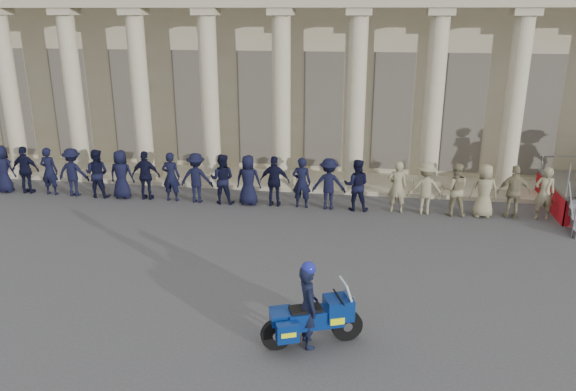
{
  "coord_description": "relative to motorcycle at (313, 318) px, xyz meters",
  "views": [
    {
      "loc": [
        1.95,
        -11.43,
        6.21
      ],
      "look_at": [
        -0.19,
        2.34,
        1.6
      ],
      "focal_mm": 35.0,
      "sensor_mm": 36.0,
      "label": 1
    }
  ],
  "objects": [
    {
      "name": "ground",
      "position": [
        -0.97,
        1.94,
        -0.57
      ],
      "size": [
        90.0,
        90.0,
        0.0
      ],
      "primitive_type": "plane",
      "color": "#3B3B3E",
      "rests_on": "ground"
    },
    {
      "name": "officer_rank",
      "position": [
        -3.02,
        7.93,
        0.28
      ],
      "size": [
        18.98,
        0.64,
        1.7
      ],
      "color": "black",
      "rests_on": "ground"
    },
    {
      "name": "building",
      "position": [
        -0.97,
        16.69,
        3.96
      ],
      "size": [
        40.0,
        12.5,
        9.0
      ],
      "color": "tan",
      "rests_on": "ground"
    },
    {
      "name": "motorcycle",
      "position": [
        0.0,
        0.0,
        0.0
      ],
      "size": [
        1.94,
        1.18,
        1.31
      ],
      "rotation": [
        0.0,
        0.0,
        0.38
      ],
      "color": "black",
      "rests_on": "ground"
    },
    {
      "name": "rider",
      "position": [
        -0.1,
        -0.04,
        0.31
      ],
      "size": [
        0.6,
        0.72,
        1.77
      ],
      "rotation": [
        0.0,
        0.0,
        1.95
      ],
      "color": "black",
      "rests_on": "ground"
    }
  ]
}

